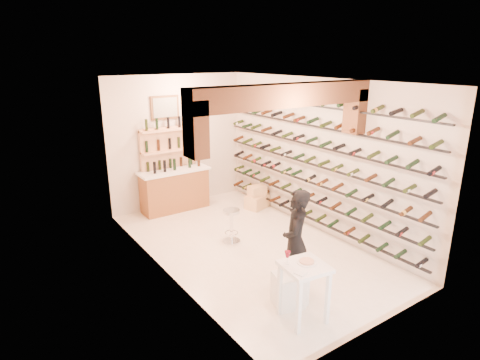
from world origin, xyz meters
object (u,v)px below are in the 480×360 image
at_px(wine_rack, 309,160).
at_px(person, 295,241).
at_px(tasting_table, 304,275).
at_px(back_counter, 175,189).
at_px(crate_lower, 257,202).
at_px(white_stool, 288,290).
at_px(chrome_barstool, 231,223).

distance_m(wine_rack, person, 2.54).
bearing_deg(tasting_table, wine_rack, 53.79).
height_order(back_counter, crate_lower, back_counter).
bearing_deg(crate_lower, wine_rack, -85.32).
bearing_deg(crate_lower, white_stool, -120.17).
distance_m(white_stool, crate_lower, 4.07).
xyz_separation_m(wine_rack, white_stool, (-2.18, -1.92, -1.29)).
distance_m(back_counter, tasting_table, 4.96).
xyz_separation_m(back_counter, chrome_barstool, (0.14, -2.27, -0.13)).
bearing_deg(wine_rack, crate_lower, 94.68).
relative_size(person, crate_lower, 3.05).
xyz_separation_m(tasting_table, chrome_barstool, (0.54, 2.66, -0.31)).
bearing_deg(crate_lower, back_counter, 148.37).
relative_size(back_counter, crate_lower, 3.08).
xyz_separation_m(person, chrome_barstool, (0.12, 2.01, -0.44)).
bearing_deg(person, tasting_table, 13.80).
bearing_deg(chrome_barstool, person, -93.47).
bearing_deg(white_stool, person, 37.50).
relative_size(back_counter, chrome_barstool, 2.46).
height_order(white_stool, chrome_barstool, chrome_barstool).
bearing_deg(white_stool, back_counter, 85.67).
bearing_deg(person, white_stool, -5.89).
bearing_deg(white_stool, crate_lower, 59.83).
distance_m(back_counter, person, 4.30).
bearing_deg(tasting_table, person, 65.23).
distance_m(person, chrome_barstool, 2.06).
height_order(wine_rack, white_stool, wine_rack).
xyz_separation_m(person, crate_lower, (1.68, 3.24, -0.68)).
relative_size(tasting_table, white_stool, 2.06).
height_order(back_counter, tasting_table, back_counter).
height_order(tasting_table, white_stool, tasting_table).
distance_m(white_stool, person, 0.75).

